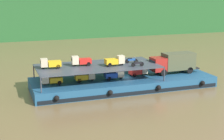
# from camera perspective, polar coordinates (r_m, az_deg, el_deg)

# --- Properties ---
(ground_plane) EXTENTS (400.00, 400.00, 0.00)m
(ground_plane) POSITION_cam_1_polar(r_m,az_deg,el_deg) (49.04, 1.85, -2.92)
(ground_plane) COLOR brown
(cargo_barge) EXTENTS (26.18, 9.25, 1.50)m
(cargo_barge) POSITION_cam_1_polar(r_m,az_deg,el_deg) (48.81, 1.86, -2.08)
(cargo_barge) COLOR navy
(cargo_barge) RESTS_ON ground
(covered_lorry) EXTENTS (7.88, 2.37, 3.10)m
(covered_lorry) POSITION_cam_1_polar(r_m,az_deg,el_deg) (51.41, 10.46, 1.30)
(covered_lorry) COLOR maroon
(covered_lorry) RESTS_ON cargo_barge
(cargo_rack) EXTENTS (16.98, 7.91, 2.00)m
(cargo_rack) POSITION_cam_1_polar(r_m,az_deg,el_deg) (46.99, -2.45, 0.67)
(cargo_rack) COLOR #383D47
(cargo_rack) RESTS_ON cargo_barge
(mini_truck_lower_stern) EXTENTS (2.74, 1.21, 1.38)m
(mini_truck_lower_stern) POSITION_cam_1_polar(r_m,az_deg,el_deg) (45.46, -10.25, -1.58)
(mini_truck_lower_stern) COLOR gold
(mini_truck_lower_stern) RESTS_ON cargo_barge
(mini_truck_lower_aft) EXTENTS (2.76, 1.23, 1.38)m
(mini_truck_lower_aft) POSITION_cam_1_polar(r_m,az_deg,el_deg) (46.55, -4.56, -1.05)
(mini_truck_lower_aft) COLOR gold
(mini_truck_lower_aft) RESTS_ON cargo_barge
(mini_truck_lower_mid) EXTENTS (2.78, 1.27, 1.38)m
(mini_truck_lower_mid) POSITION_cam_1_polar(r_m,az_deg,el_deg) (47.46, 0.42, -0.73)
(mini_truck_lower_mid) COLOR #1E47B7
(mini_truck_lower_mid) RESTS_ON cargo_barge
(mini_truck_lower_fore) EXTENTS (2.79, 1.28, 1.38)m
(mini_truck_lower_fore) POSITION_cam_1_polar(r_m,az_deg,el_deg) (49.52, 4.56, -0.17)
(mini_truck_lower_fore) COLOR red
(mini_truck_lower_fore) RESTS_ON cargo_barge
(mini_truck_upper_stern) EXTENTS (2.78, 1.27, 1.38)m
(mini_truck_upper_stern) POSITION_cam_1_polar(r_m,az_deg,el_deg) (45.89, -10.43, 1.12)
(mini_truck_upper_stern) COLOR gold
(mini_truck_upper_stern) RESTS_ON cargo_rack
(mini_truck_upper_mid) EXTENTS (2.78, 1.28, 1.38)m
(mini_truck_upper_mid) POSITION_cam_1_polar(r_m,az_deg,el_deg) (46.98, -5.29, 1.57)
(mini_truck_upper_mid) COLOR red
(mini_truck_upper_mid) RESTS_ON cargo_rack
(mini_truck_upper_fore) EXTENTS (2.75, 1.22, 1.38)m
(mini_truck_upper_fore) POSITION_cam_1_polar(r_m,az_deg,el_deg) (46.83, 0.52, 1.59)
(mini_truck_upper_fore) COLOR gold
(mini_truck_upper_fore) RESTS_ON cargo_rack
(motorcycle_upper_port) EXTENTS (1.90, 0.55, 0.87)m
(motorcycle_upper_port) POSITION_cam_1_polar(r_m,az_deg,el_deg) (46.40, 4.35, 1.11)
(motorcycle_upper_port) COLOR black
(motorcycle_upper_port) RESTS_ON cargo_rack
(motorcycle_upper_centre) EXTENTS (1.90, 0.55, 0.87)m
(motorcycle_upper_centre) POSITION_cam_1_polar(r_m,az_deg,el_deg) (48.56, 3.30, 1.68)
(motorcycle_upper_centre) COLOR black
(motorcycle_upper_centre) RESTS_ON cargo_rack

